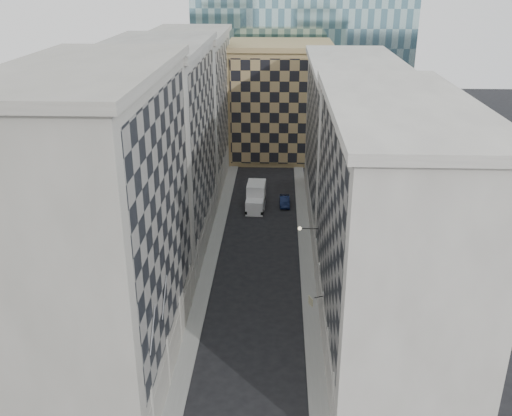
# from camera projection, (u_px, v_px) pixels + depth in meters

# --- Properties ---
(sidewalk_west) EXTENTS (1.50, 100.00, 0.15)m
(sidewalk_west) POSITION_uv_depth(u_px,v_px,m) (212.00, 254.00, 63.65)
(sidewalk_west) COLOR gray
(sidewalk_west) RESTS_ON ground
(sidewalk_east) EXTENTS (1.50, 100.00, 0.15)m
(sidewalk_east) POSITION_uv_depth(u_px,v_px,m) (306.00, 256.00, 63.25)
(sidewalk_east) COLOR gray
(sidewalk_east) RESTS_ON ground
(bldg_left_a) EXTENTS (10.80, 22.80, 23.70)m
(bldg_left_a) POSITION_uv_depth(u_px,v_px,m) (102.00, 229.00, 41.83)
(bldg_left_a) COLOR gray
(bldg_left_a) RESTS_ON ground
(bldg_left_b) EXTENTS (10.80, 22.80, 22.70)m
(bldg_left_b) POSITION_uv_depth(u_px,v_px,m) (161.00, 149.00, 62.31)
(bldg_left_b) COLOR gray
(bldg_left_b) RESTS_ON ground
(bldg_left_c) EXTENTS (10.80, 22.80, 21.70)m
(bldg_left_c) POSITION_uv_depth(u_px,v_px,m) (191.00, 109.00, 82.80)
(bldg_left_c) COLOR gray
(bldg_left_c) RESTS_ON ground
(bldg_right_a) EXTENTS (10.80, 26.80, 20.70)m
(bldg_right_a) POSITION_uv_depth(u_px,v_px,m) (389.00, 230.00, 45.26)
(bldg_right_a) COLOR #ADA79F
(bldg_right_a) RESTS_ON ground
(bldg_right_b) EXTENTS (10.80, 28.80, 19.70)m
(bldg_right_b) POSITION_uv_depth(u_px,v_px,m) (351.00, 142.00, 70.35)
(bldg_right_b) COLOR #ADA79F
(bldg_right_b) RESTS_ON ground
(tan_block) EXTENTS (16.80, 14.80, 18.80)m
(tan_block) POSITION_uv_depth(u_px,v_px,m) (279.00, 101.00, 94.73)
(tan_block) COLOR tan
(tan_block) RESTS_ON ground
(flagpoles_left) EXTENTS (0.10, 6.33, 2.33)m
(flagpoles_left) POSITION_uv_depth(u_px,v_px,m) (159.00, 313.00, 38.50)
(flagpoles_left) COLOR gray
(flagpoles_left) RESTS_ON ground
(bracket_lamp) EXTENTS (1.98, 0.36, 0.36)m
(bracket_lamp) POSITION_uv_depth(u_px,v_px,m) (302.00, 228.00, 55.40)
(bracket_lamp) COLOR black
(bracket_lamp) RESTS_ON ground
(box_truck) EXTENTS (2.59, 5.93, 3.21)m
(box_truck) POSITION_uv_depth(u_px,v_px,m) (256.00, 198.00, 76.00)
(box_truck) COLOR white
(box_truck) RESTS_ON ground
(dark_car) EXTENTS (1.40, 3.84, 1.26)m
(dark_car) POSITION_uv_depth(u_px,v_px,m) (285.00, 201.00, 76.92)
(dark_car) COLOR #0F1939
(dark_car) RESTS_ON ground
(shop_sign) EXTENTS (1.29, 0.73, 0.85)m
(shop_sign) POSITION_uv_depth(u_px,v_px,m) (311.00, 301.00, 47.65)
(shop_sign) COLOR black
(shop_sign) RESTS_ON ground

